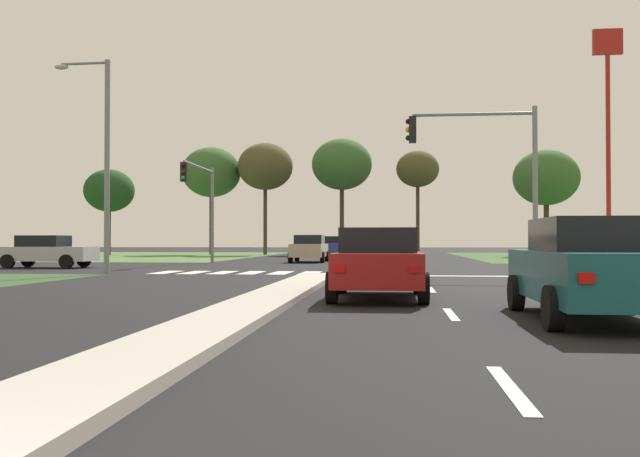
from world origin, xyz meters
TOP-DOWN VIEW (x-y plane):
  - ground_plane at (0.00, 30.00)m, footprint 200.00×200.00m
  - grass_verge_far_left at (-25.50, 54.50)m, footprint 35.00×35.00m
  - median_island_near at (0.00, 11.00)m, footprint 1.20×22.00m
  - median_island_far at (0.00, 55.00)m, footprint 1.20×36.00m
  - lane_dash_near at (3.50, 3.87)m, footprint 0.14×2.00m
  - lane_dash_second at (3.50, 9.87)m, footprint 0.14×2.00m
  - lane_dash_third at (3.50, 15.87)m, footprint 0.14×2.00m
  - lane_dash_fourth at (3.50, 21.87)m, footprint 0.14×2.00m
  - edge_line_right at (6.85, 12.00)m, footprint 0.14×24.00m
  - stop_bar_near at (3.80, 23.00)m, footprint 6.40×0.50m
  - crosswalk_bar_near at (-6.40, 24.80)m, footprint 0.70×2.80m
  - crosswalk_bar_second at (-5.25, 24.80)m, footprint 0.70×2.80m
  - crosswalk_bar_third at (-4.10, 24.80)m, footprint 0.70×2.80m
  - crosswalk_bar_fourth at (-2.95, 24.80)m, footprint 0.70×2.80m
  - crosswalk_bar_fifth at (-1.80, 24.80)m, footprint 0.70×2.80m
  - crosswalk_bar_sixth at (-0.65, 24.80)m, footprint 0.70×2.80m
  - crosswalk_bar_seventh at (0.50, 24.80)m, footprint 0.70×2.80m
  - crosswalk_bar_eighth at (1.65, 24.80)m, footprint 0.70×2.80m
  - car_beige_near at (-2.32, 38.72)m, footprint 2.05×4.46m
  - car_teal_third at (5.66, 9.23)m, footprint 2.06×4.63m
  - car_red_fourth at (2.22, 13.09)m, footprint 2.03×4.42m
  - car_navy_fifth at (-2.17, 58.82)m, footprint 1.99×4.27m
  - car_silver_sixth at (-13.46, 28.84)m, footprint 4.39×2.02m
  - car_blue_seventh at (-2.27, 53.02)m, footprint 1.98×4.46m
  - traffic_signal_far_left at (-7.60, 34.41)m, footprint 0.32×5.81m
  - traffic_signal_near_right at (5.98, 23.40)m, footprint 4.69×0.32m
  - street_lamp_second at (-8.37, 23.20)m, footprint 2.23×0.30m
  - pedestrian_at_median at (0.19, 40.97)m, footprint 0.34×0.34m
  - fastfood_pole_sign at (15.95, 43.02)m, footprint 1.80×0.40m
  - treeline_near at (-21.83, 56.23)m, footprint 4.31×4.31m
  - treeline_second at (-13.91, 60.49)m, footprint 5.36×5.36m
  - treeline_third at (-8.81, 59.93)m, footprint 4.95×4.95m
  - treeline_fourth at (-2.01, 61.48)m, footprint 5.49×5.49m
  - treeline_fifth at (4.81, 60.56)m, footprint 3.80×3.80m
  - treeline_sixth at (15.09, 56.69)m, footprint 5.35×5.35m

SIDE VIEW (x-z plane):
  - ground_plane at x=0.00m, z-range 0.00..0.00m
  - grass_verge_far_left at x=-25.50m, z-range 0.00..0.01m
  - lane_dash_near at x=3.50m, z-range 0.00..0.01m
  - lane_dash_second at x=3.50m, z-range 0.00..0.01m
  - lane_dash_third at x=3.50m, z-range 0.00..0.01m
  - lane_dash_fourth at x=3.50m, z-range 0.00..0.01m
  - edge_line_right at x=6.85m, z-range 0.00..0.01m
  - stop_bar_near at x=3.80m, z-range 0.00..0.01m
  - crosswalk_bar_near at x=-6.40m, z-range 0.00..0.01m
  - crosswalk_bar_second at x=-5.25m, z-range 0.00..0.01m
  - crosswalk_bar_third at x=-4.10m, z-range 0.00..0.01m
  - crosswalk_bar_fourth at x=-2.95m, z-range 0.00..0.01m
  - crosswalk_bar_fifth at x=-1.80m, z-range 0.00..0.01m
  - crosswalk_bar_sixth at x=-0.65m, z-range 0.00..0.01m
  - crosswalk_bar_seventh at x=0.50m, z-range 0.00..0.01m
  - crosswalk_bar_eighth at x=1.65m, z-range 0.00..0.01m
  - median_island_near at x=0.00m, z-range 0.00..0.14m
  - median_island_far at x=0.00m, z-range 0.00..0.14m
  - car_silver_sixth at x=-13.46m, z-range 0.02..1.52m
  - car_red_fourth at x=2.22m, z-range 0.02..1.55m
  - car_navy_fifth at x=-2.17m, z-range 0.02..1.59m
  - car_beige_near at x=-2.32m, z-range 0.02..1.60m
  - car_blue_seventh at x=-2.27m, z-range 0.01..1.62m
  - car_teal_third at x=5.66m, z-range 0.02..1.63m
  - pedestrian_at_median at x=0.19m, z-range 0.32..2.03m
  - traffic_signal_far_left at x=-7.60m, z-range 1.10..6.49m
  - traffic_signal_near_right at x=5.98m, z-range 1.12..7.19m
  - street_lamp_second at x=-8.37m, z-range 0.52..8.61m
  - treeline_near at x=-21.83m, z-range 1.86..9.29m
  - treeline_sixth at x=15.09m, z-range 2.05..10.75m
  - treeline_second at x=-13.91m, z-range 2.60..12.40m
  - treeline_fifth at x=4.81m, z-range 2.95..12.20m
  - treeline_third at x=-8.81m, z-range 2.88..12.92m
  - treeline_fourth at x=-2.01m, z-range 2.91..13.46m
  - fastfood_pole_sign at x=15.95m, z-range 3.07..17.56m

